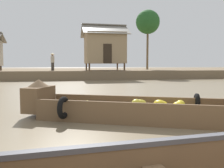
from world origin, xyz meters
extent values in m
plane|color=#7A6B51|center=(0.00, 10.00, 0.00)|extent=(300.00, 300.00, 0.00)
cube|color=#756047|center=(0.00, 28.77, 0.41)|extent=(160.00, 20.00, 0.83)
cube|color=brown|center=(0.52, 3.81, 0.06)|extent=(4.61, 2.90, 0.12)
cube|color=brown|center=(0.73, 4.30, 0.32)|extent=(4.18, 1.94, 0.39)
cube|color=brown|center=(0.30, 3.33, 0.32)|extent=(4.18, 1.94, 0.39)
cube|color=brown|center=(-1.77, 4.85, 0.44)|extent=(0.83, 1.08, 0.64)
cone|color=brown|center=(-1.77, 4.85, 0.86)|extent=(0.74, 0.74, 0.20)
cube|color=brown|center=(-0.37, 4.21, 0.34)|extent=(0.60, 1.02, 0.05)
torus|color=black|center=(2.17, 3.78, 0.35)|extent=(0.32, 0.52, 0.52)
torus|color=black|center=(-1.14, 3.85, 0.35)|extent=(0.32, 0.52, 0.52)
ellipsoid|color=gold|center=(0.65, 3.76, 0.41)|extent=(0.36, 0.25, 0.19)
ellipsoid|color=yellow|center=(1.41, 3.32, 0.37)|extent=(0.30, 0.31, 0.25)
ellipsoid|color=yellow|center=(1.85, 3.19, 0.31)|extent=(0.38, 0.39, 0.18)
ellipsoid|color=yellow|center=(1.03, 3.48, 0.41)|extent=(0.32, 0.35, 0.23)
ellipsoid|color=yellow|center=(-0.58, 4.07, 0.35)|extent=(0.27, 0.34, 0.25)
ellipsoid|color=gold|center=(0.55, 3.72, 0.42)|extent=(0.32, 0.33, 0.21)
ellipsoid|color=yellow|center=(1.60, 3.55, 0.36)|extent=(0.36, 0.36, 0.25)
ellipsoid|color=yellow|center=(1.16, 3.68, 0.37)|extent=(0.40, 0.40, 0.23)
cylinder|color=#4C3826|center=(-7.07, 22.58, 1.04)|extent=(0.16, 0.16, 0.44)
cylinder|color=#4C3826|center=(1.18, 20.10, 1.16)|extent=(0.16, 0.16, 0.68)
cylinder|color=#4C3826|center=(4.54, 20.10, 1.16)|extent=(0.16, 0.16, 0.68)
cylinder|color=#4C3826|center=(1.18, 23.11, 1.16)|extent=(0.16, 0.16, 0.68)
cylinder|color=#4C3826|center=(4.54, 23.11, 1.16)|extent=(0.16, 0.16, 0.68)
cube|color=#9E8460|center=(2.86, 21.60, 2.99)|extent=(3.75, 3.40, 2.97)
cube|color=#2D2319|center=(2.86, 19.88, 2.40)|extent=(0.80, 0.04, 1.80)
cube|color=gray|center=(2.86, 20.75, 4.79)|extent=(4.45, 2.18, 1.18)
cube|color=gray|center=(2.86, 22.45, 4.79)|extent=(4.45, 2.18, 1.18)
cylinder|color=brown|center=(8.49, 24.61, 3.38)|extent=(0.24, 0.24, 5.11)
sphere|color=#235623|center=(8.49, 24.61, 6.34)|extent=(2.77, 2.77, 2.77)
cylinder|color=#332D28|center=(-2.17, 21.20, 1.20)|extent=(0.28, 0.28, 0.75)
cylinder|color=#B7AD99|center=(-2.17, 21.20, 1.88)|extent=(0.34, 0.34, 0.60)
sphere|color=#9E7556|center=(-2.17, 21.20, 2.30)|extent=(0.22, 0.22, 0.22)
cone|color=tan|center=(-2.17, 21.20, 2.42)|extent=(0.44, 0.44, 0.14)
camera|label=1|loc=(-1.11, -1.52, 1.32)|focal=37.40mm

